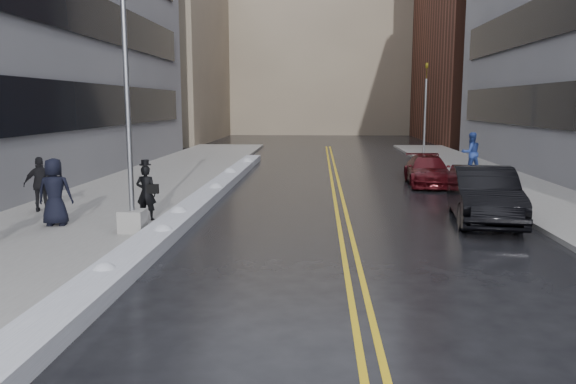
# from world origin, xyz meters

# --- Properties ---
(ground) EXTENTS (160.00, 160.00, 0.00)m
(ground) POSITION_xyz_m (0.00, 0.00, 0.00)
(ground) COLOR black
(ground) RESTS_ON ground
(sidewalk_west) EXTENTS (5.50, 50.00, 0.15)m
(sidewalk_west) POSITION_xyz_m (-5.75, 10.00, 0.07)
(sidewalk_west) COLOR gray
(sidewalk_west) RESTS_ON ground
(sidewalk_east) EXTENTS (4.00, 50.00, 0.15)m
(sidewalk_east) POSITION_xyz_m (10.00, 10.00, 0.07)
(sidewalk_east) COLOR gray
(sidewalk_east) RESTS_ON ground
(lane_line_left) EXTENTS (0.12, 50.00, 0.01)m
(lane_line_left) POSITION_xyz_m (2.35, 10.00, 0.00)
(lane_line_left) COLOR gold
(lane_line_left) RESTS_ON ground
(lane_line_right) EXTENTS (0.12, 50.00, 0.01)m
(lane_line_right) POSITION_xyz_m (2.65, 10.00, 0.00)
(lane_line_right) COLOR gold
(lane_line_right) RESTS_ON ground
(snow_ridge) EXTENTS (0.90, 30.00, 0.34)m
(snow_ridge) POSITION_xyz_m (-2.45, 8.00, 0.17)
(snow_ridge) COLOR silver
(snow_ridge) RESTS_ON ground
(building_west_far) EXTENTS (14.00, 22.00, 18.00)m
(building_west_far) POSITION_xyz_m (-15.50, 44.00, 9.00)
(building_west_far) COLOR gray
(building_west_far) RESTS_ON ground
(building_far) EXTENTS (36.00, 16.00, 22.00)m
(building_far) POSITION_xyz_m (2.00, 60.00, 11.00)
(building_far) COLOR gray
(building_far) RESTS_ON ground
(lamppost) EXTENTS (0.65, 0.65, 7.62)m
(lamppost) POSITION_xyz_m (-3.30, 2.00, 2.53)
(lamppost) COLOR gray
(lamppost) RESTS_ON sidewalk_west
(fire_hydrant) EXTENTS (0.26, 0.26, 0.73)m
(fire_hydrant) POSITION_xyz_m (9.00, 10.00, 0.55)
(fire_hydrant) COLOR maroon
(fire_hydrant) RESTS_ON sidewalk_east
(traffic_signal) EXTENTS (0.16, 0.20, 6.00)m
(traffic_signal) POSITION_xyz_m (8.50, 24.00, 3.40)
(traffic_signal) COLOR gray
(traffic_signal) RESTS_ON sidewalk_east
(pedestrian_fedora) EXTENTS (0.62, 0.42, 1.65)m
(pedestrian_fedora) POSITION_xyz_m (-3.40, 3.59, 0.97)
(pedestrian_fedora) COLOR black
(pedestrian_fedora) RESTS_ON sidewalk_west
(pedestrian_c) EXTENTS (1.02, 0.74, 1.93)m
(pedestrian_c) POSITION_xyz_m (-5.76, 2.70, 1.12)
(pedestrian_c) COLOR black
(pedestrian_c) RESTS_ON sidewalk_west
(pedestrian_d) EXTENTS (1.12, 0.82, 1.77)m
(pedestrian_d) POSITION_xyz_m (-7.19, 4.75, 1.03)
(pedestrian_d) COLOR black
(pedestrian_d) RESTS_ON sidewalk_west
(pedestrian_east) EXTENTS (1.14, 0.97, 2.03)m
(pedestrian_east) POSITION_xyz_m (9.33, 15.84, 1.17)
(pedestrian_east) COLOR navy
(pedestrian_east) RESTS_ON sidewalk_east
(car_black) EXTENTS (2.41, 5.25, 1.67)m
(car_black) POSITION_xyz_m (6.80, 4.64, 0.83)
(car_black) COLOR black
(car_black) RESTS_ON ground
(car_maroon) EXTENTS (2.06, 4.55, 1.29)m
(car_maroon) POSITION_xyz_m (6.58, 12.50, 0.65)
(car_maroon) COLOR #400A0F
(car_maroon) RESTS_ON ground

